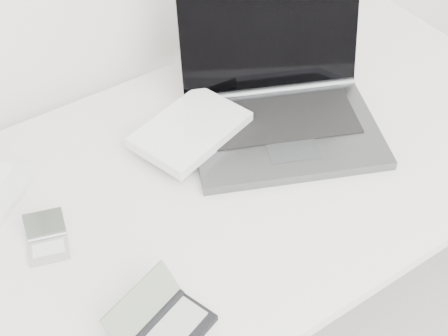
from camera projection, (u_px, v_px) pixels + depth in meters
desk at (225, 185)px, 1.39m from camera, size 1.60×0.80×0.73m
laptop_large at (262, 110)px, 1.42m from camera, size 0.61×0.50×0.28m
pda_silver at (48, 243)px, 1.20m from camera, size 0.10×0.11×0.05m
palmtop_charcoal at (164, 328)px, 1.07m from camera, size 0.19×0.17×0.07m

